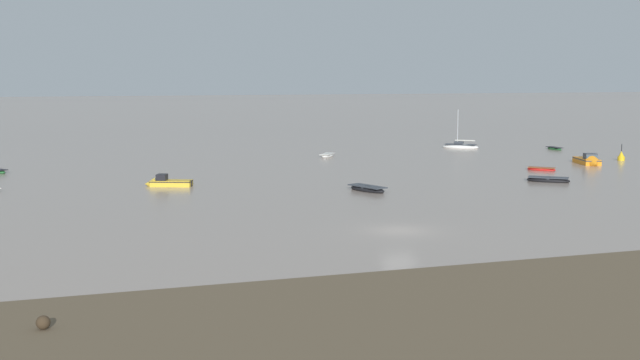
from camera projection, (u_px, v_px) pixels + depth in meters
name	position (u px, v px, depth m)	size (l,w,h in m)	color
ground_plane	(400.00, 231.00, 57.41)	(800.00, 800.00, 0.00)	gray
mudflat_shore	(456.00, 332.00, 34.35)	(279.26, 21.37, 0.20)	brown
tidal_rock_near	(43.00, 322.00, 34.40)	(0.60, 0.60, 0.60)	#372A1C
rowboat_moored_0	(367.00, 189.00, 77.09)	(2.97, 4.69, 0.70)	black
rowboat_moored_2	(327.00, 155.00, 109.69)	(3.20, 3.88, 0.60)	white
rowboat_moored_3	(548.00, 180.00, 83.82)	(4.32, 3.90, 0.69)	black
rowboat_moored_5	(541.00, 169.00, 93.77)	(3.07, 3.15, 0.52)	red
motorboat_moored_0	(589.00, 162.00, 99.96)	(3.39, 5.88, 2.12)	orange
sailboat_moored_1	(460.00, 146.00, 122.57)	(5.22, 4.82, 6.09)	white
motorboat_moored_1	(164.00, 183.00, 80.51)	(4.95, 3.24, 1.78)	gold
rowboat_moored_9	(554.00, 149.00, 120.38)	(1.11, 3.24, 0.51)	#23602D
channel_buoy	(621.00, 157.00, 104.67)	(0.90, 0.90, 2.30)	gold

